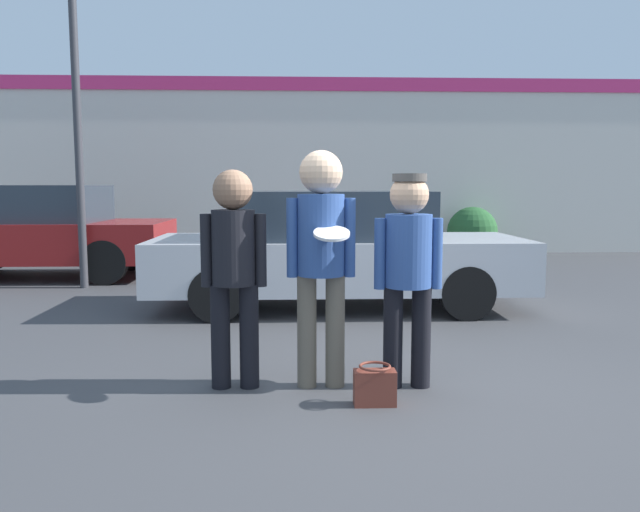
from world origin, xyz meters
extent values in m
plane|color=#3F3F42|center=(0.00, 0.00, 0.00)|extent=(56.00, 56.00, 0.00)
cube|color=silver|center=(0.00, 9.67, 1.99)|extent=(24.00, 0.18, 3.98)
cube|color=#CC2D6B|center=(0.00, 9.56, 3.83)|extent=(24.00, 0.04, 0.30)
cylinder|color=black|center=(-1.17, 0.02, 0.40)|extent=(0.15, 0.15, 0.81)
cylinder|color=black|center=(-0.95, 0.02, 0.40)|extent=(0.15, 0.15, 0.81)
cylinder|color=black|center=(-1.06, 0.02, 1.10)|extent=(0.33, 0.33, 0.57)
cylinder|color=black|center=(-1.26, 0.02, 1.07)|extent=(0.09, 0.09, 0.56)
cylinder|color=black|center=(-0.85, 0.02, 1.07)|extent=(0.09, 0.09, 0.56)
sphere|color=#8C664C|center=(-1.06, 0.02, 1.53)|extent=(0.30, 0.30, 0.30)
cylinder|color=#665B4C|center=(-0.50, 0.01, 0.44)|extent=(0.15, 0.15, 0.88)
cylinder|color=#665B4C|center=(-0.28, 0.01, 0.44)|extent=(0.15, 0.15, 0.88)
cylinder|color=#2D4C8C|center=(-0.39, 0.01, 1.19)|extent=(0.36, 0.36, 0.62)
cylinder|color=#2D4C8C|center=(-0.61, 0.01, 1.17)|extent=(0.09, 0.09, 0.60)
cylinder|color=#2D4C8C|center=(-0.17, 0.01, 1.17)|extent=(0.09, 0.09, 0.60)
sphere|color=#DBB28E|center=(-0.39, 0.01, 1.67)|extent=(0.33, 0.33, 0.33)
cylinder|color=white|center=(-0.32, -0.25, 1.22)|extent=(0.27, 0.26, 0.10)
cylinder|color=black|center=(0.17, -0.02, 0.39)|extent=(0.15, 0.15, 0.79)
cylinder|color=black|center=(0.39, -0.02, 0.39)|extent=(0.15, 0.15, 0.79)
cylinder|color=#2D4C8C|center=(0.28, -0.02, 1.07)|extent=(0.36, 0.36, 0.56)
cylinder|color=#2D4C8C|center=(0.06, -0.02, 1.05)|extent=(0.09, 0.09, 0.54)
cylinder|color=#2D4C8C|center=(0.50, -0.02, 1.05)|extent=(0.09, 0.09, 0.54)
sphere|color=tan|center=(0.28, -0.02, 1.50)|extent=(0.30, 0.30, 0.30)
cylinder|color=#4C4742|center=(0.28, -0.02, 1.62)|extent=(0.26, 0.26, 0.06)
cube|color=#B7BABF|center=(-0.03, 3.19, 0.59)|extent=(4.69, 1.81, 0.63)
cube|color=#28333D|center=(-0.13, 3.19, 1.20)|extent=(2.44, 1.55, 0.59)
cylinder|color=black|center=(1.42, 3.99, 0.32)|extent=(0.64, 0.22, 0.64)
cylinder|color=black|center=(1.42, 2.38, 0.32)|extent=(0.64, 0.22, 0.64)
cylinder|color=black|center=(-1.48, 3.99, 0.32)|extent=(0.64, 0.22, 0.64)
cylinder|color=black|center=(-1.48, 2.38, 0.32)|extent=(0.64, 0.22, 0.64)
cube|color=maroon|center=(-4.91, 6.06, 0.63)|extent=(4.22, 1.94, 0.65)
cube|color=#28333D|center=(-4.99, 6.06, 1.26)|extent=(2.20, 1.67, 0.61)
cylinder|color=black|center=(-3.60, 6.93, 0.36)|extent=(0.71, 0.22, 0.71)
cylinder|color=black|center=(-3.60, 5.19, 0.36)|extent=(0.71, 0.22, 0.71)
cylinder|color=#38383D|center=(-3.83, 4.90, 2.77)|extent=(0.12, 0.12, 5.54)
sphere|color=#285B2D|center=(3.36, 8.93, 0.55)|extent=(1.10, 1.10, 1.10)
cube|color=brown|center=(-0.02, -0.43, 0.13)|extent=(0.30, 0.14, 0.25)
torus|color=brown|center=(-0.02, -0.43, 0.28)|extent=(0.23, 0.23, 0.02)
camera|label=1|loc=(-0.59, -4.73, 1.56)|focal=35.00mm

